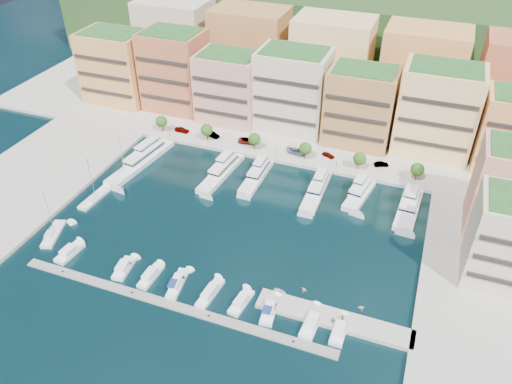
% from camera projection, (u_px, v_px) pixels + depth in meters
% --- Properties ---
extents(ground, '(400.00, 400.00, 0.00)m').
position_uv_depth(ground, '(237.00, 223.00, 126.01)').
color(ground, black).
rests_on(ground, ground).
extents(north_quay, '(220.00, 64.00, 2.00)m').
position_uv_depth(north_quay, '(305.00, 117.00, 173.06)').
color(north_quay, '#9E998E').
rests_on(north_quay, ground).
extents(east_quay, '(34.00, 76.00, 2.00)m').
position_uv_depth(east_quay, '(502.00, 313.00, 102.30)').
color(east_quay, '#9E998E').
rests_on(east_quay, ground).
extents(west_quay, '(34.00, 76.00, 2.00)m').
position_uv_depth(west_quay, '(19.00, 190.00, 137.57)').
color(west_quay, '#9E998E').
rests_on(west_quay, ground).
extents(hillside, '(240.00, 40.00, 58.00)m').
position_uv_depth(hillside, '(337.00, 67.00, 209.49)').
color(hillside, '#193917').
rests_on(hillside, ground).
extents(south_pontoon, '(72.00, 2.20, 0.35)m').
position_uv_depth(south_pontoon, '(170.00, 305.00, 104.09)').
color(south_pontoon, gray).
rests_on(south_pontoon, ground).
extents(finger_pier, '(32.00, 5.00, 2.00)m').
position_uv_depth(finger_pier, '(333.00, 320.00, 100.78)').
color(finger_pier, '#9E998E').
rests_on(finger_pier, ground).
extents(apartment_0, '(22.00, 16.50, 24.80)m').
position_uv_depth(apartment_0, '(117.00, 67.00, 174.93)').
color(apartment_0, '#E8A254').
rests_on(apartment_0, north_quay).
extents(apartment_1, '(20.00, 16.50, 26.80)m').
position_uv_depth(apartment_1, '(175.00, 70.00, 169.60)').
color(apartment_1, '#C36241').
rests_on(apartment_1, north_quay).
extents(apartment_2, '(20.00, 15.50, 22.80)m').
position_uv_depth(apartment_2, '(229.00, 87.00, 163.28)').
color(apartment_2, tan).
rests_on(apartment_2, north_quay).
extents(apartment_3, '(22.00, 16.50, 25.80)m').
position_uv_depth(apartment_3, '(293.00, 90.00, 157.95)').
color(apartment_3, beige).
rests_on(apartment_3, north_quay).
extents(apartment_4, '(20.00, 15.50, 23.80)m').
position_uv_depth(apartment_4, '(360.00, 106.00, 150.76)').
color(apartment_4, '#B37C43').
rests_on(apartment_4, north_quay).
extents(apartment_5, '(22.00, 16.50, 26.80)m').
position_uv_depth(apartment_5, '(437.00, 111.00, 145.14)').
color(apartment_5, '#F0CB7F').
rests_on(apartment_5, north_quay).
extents(backblock_0, '(26.00, 18.00, 30.00)m').
position_uv_depth(backblock_0, '(176.00, 41.00, 188.44)').
color(backblock_0, beige).
rests_on(backblock_0, north_quay).
extents(backblock_1, '(26.00, 18.00, 30.00)m').
position_uv_depth(backblock_1, '(250.00, 51.00, 179.91)').
color(backblock_1, '#B37C43').
rests_on(backblock_1, north_quay).
extents(backblock_2, '(26.00, 18.00, 30.00)m').
position_uv_depth(backblock_2, '(331.00, 62.00, 171.38)').
color(backblock_2, '#F0CB7F').
rests_on(backblock_2, north_quay).
extents(backblock_3, '(26.00, 18.00, 30.00)m').
position_uv_depth(backblock_3, '(421.00, 74.00, 162.84)').
color(backblock_3, '#E8A254').
rests_on(backblock_3, north_quay).
extents(tree_0, '(3.80, 3.80, 5.65)m').
position_uv_depth(tree_0, '(161.00, 121.00, 160.03)').
color(tree_0, '#473323').
rests_on(tree_0, north_quay).
extents(tree_1, '(3.80, 3.80, 5.65)m').
position_uv_depth(tree_1, '(207.00, 130.00, 155.48)').
color(tree_1, '#473323').
rests_on(tree_1, north_quay).
extents(tree_2, '(3.80, 3.80, 5.65)m').
position_uv_depth(tree_2, '(255.00, 139.00, 150.93)').
color(tree_2, '#473323').
rests_on(tree_2, north_quay).
extents(tree_3, '(3.80, 3.80, 5.65)m').
position_uv_depth(tree_3, '(305.00, 148.00, 146.38)').
color(tree_3, '#473323').
rests_on(tree_3, north_quay).
extents(tree_4, '(3.80, 3.80, 5.65)m').
position_uv_depth(tree_4, '(360.00, 159.00, 141.83)').
color(tree_4, '#473323').
rests_on(tree_4, north_quay).
extents(tree_5, '(3.80, 3.80, 5.65)m').
position_uv_depth(tree_5, '(417.00, 169.00, 137.28)').
color(tree_5, '#473323').
rests_on(tree_5, north_quay).
extents(lamppost_0, '(0.30, 0.30, 4.20)m').
position_uv_depth(lamppost_0, '(169.00, 129.00, 157.69)').
color(lamppost_0, black).
rests_on(lamppost_0, north_quay).
extents(lamppost_1, '(0.30, 0.30, 4.20)m').
position_uv_depth(lamppost_1, '(221.00, 139.00, 152.57)').
color(lamppost_1, black).
rests_on(lamppost_1, north_quay).
extents(lamppost_2, '(0.30, 0.30, 4.20)m').
position_uv_depth(lamppost_2, '(277.00, 150.00, 147.45)').
color(lamppost_2, black).
rests_on(lamppost_2, north_quay).
extents(lamppost_3, '(0.30, 0.30, 4.20)m').
position_uv_depth(lamppost_3, '(337.00, 161.00, 142.33)').
color(lamppost_3, black).
rests_on(lamppost_3, north_quay).
extents(lamppost_4, '(0.30, 0.30, 4.20)m').
position_uv_depth(lamppost_4, '(401.00, 174.00, 137.21)').
color(lamppost_4, black).
rests_on(lamppost_4, north_quay).
extents(yacht_0, '(8.04, 27.83, 7.30)m').
position_uv_depth(yacht_0, '(143.00, 159.00, 148.33)').
color(yacht_0, white).
rests_on(yacht_0, ground).
extents(yacht_2, '(6.11, 21.94, 7.30)m').
position_uv_depth(yacht_2, '(222.00, 170.00, 143.34)').
color(yacht_2, white).
rests_on(yacht_2, ground).
extents(yacht_3, '(4.35, 18.21, 7.30)m').
position_uv_depth(yacht_3, '(257.00, 174.00, 141.67)').
color(yacht_3, white).
rests_on(yacht_3, ground).
extents(yacht_4, '(4.32, 19.96, 7.30)m').
position_uv_depth(yacht_4, '(317.00, 189.00, 136.02)').
color(yacht_4, white).
rests_on(yacht_4, ground).
extents(yacht_5, '(6.69, 15.72, 7.30)m').
position_uv_depth(yacht_5, '(360.00, 193.00, 134.43)').
color(yacht_5, white).
rests_on(yacht_5, ground).
extents(yacht_6, '(5.83, 18.74, 7.30)m').
position_uv_depth(yacht_6, '(409.00, 206.00, 129.54)').
color(yacht_6, white).
rests_on(yacht_6, ground).
extents(cruiser_0, '(3.52, 7.71, 2.55)m').
position_uv_depth(cruiser_0, '(69.00, 253.00, 116.21)').
color(cruiser_0, white).
rests_on(cruiser_0, ground).
extents(cruiser_2, '(3.63, 7.44, 2.55)m').
position_uv_depth(cruiser_2, '(124.00, 268.00, 112.01)').
color(cruiser_2, white).
rests_on(cruiser_2, ground).
extents(cruiser_3, '(2.69, 7.77, 2.55)m').
position_uv_depth(cruiser_3, '(151.00, 276.00, 110.06)').
color(cruiser_3, white).
rests_on(cruiser_3, ground).
extents(cruiser_4, '(3.51, 9.09, 2.66)m').
position_uv_depth(cruiser_4, '(177.00, 284.00, 108.14)').
color(cruiser_4, white).
rests_on(cruiser_4, ground).
extents(cruiser_5, '(3.15, 9.16, 2.55)m').
position_uv_depth(cruiser_5, '(210.00, 293.00, 105.94)').
color(cruiser_5, white).
rests_on(cruiser_5, ground).
extents(cruiser_6, '(3.48, 7.69, 2.55)m').
position_uv_depth(cruiser_6, '(241.00, 302.00, 103.92)').
color(cruiser_6, white).
rests_on(cruiser_6, ground).
extents(cruiser_7, '(3.34, 7.76, 2.66)m').
position_uv_depth(cruiser_7, '(270.00, 311.00, 102.11)').
color(cruiser_7, white).
rests_on(cruiser_7, ground).
extents(cruiser_8, '(3.36, 8.56, 2.55)m').
position_uv_depth(cruiser_8, '(312.00, 323.00, 99.58)').
color(cruiser_8, white).
rests_on(cruiser_8, ground).
extents(cruiser_9, '(2.70, 7.26, 2.55)m').
position_uv_depth(cruiser_9, '(339.00, 331.00, 98.00)').
color(cruiser_9, white).
rests_on(cruiser_9, ground).
extents(sailboat_2, '(4.43, 8.93, 13.20)m').
position_uv_depth(sailboat_2, '(124.00, 172.00, 144.17)').
color(sailboat_2, white).
rests_on(sailboat_2, ground).
extents(sailboat_1, '(3.33, 10.83, 13.20)m').
position_uv_depth(sailboat_1, '(94.00, 199.00, 133.78)').
color(sailboat_1, white).
rests_on(sailboat_1, ground).
extents(sailboat_0, '(5.80, 10.38, 13.20)m').
position_uv_depth(sailboat_0, '(53.00, 234.00, 121.87)').
color(sailboat_0, white).
rests_on(sailboat_0, ground).
extents(tender_1, '(1.84, 1.75, 0.77)m').
position_uv_depth(tender_1, '(304.00, 289.00, 107.13)').
color(tender_1, beige).
rests_on(tender_1, ground).
extents(tender_3, '(1.82, 1.69, 0.79)m').
position_uv_depth(tender_3, '(361.00, 307.00, 103.05)').
color(tender_3, beige).
rests_on(tender_3, ground).
extents(tender_0, '(3.93, 3.17, 0.72)m').
position_uv_depth(tender_0, '(280.00, 293.00, 106.33)').
color(tender_0, silver).
rests_on(tender_0, ground).
extents(car_0, '(4.87, 2.06, 1.64)m').
position_uv_depth(car_0, '(182.00, 130.00, 161.62)').
color(car_0, gray).
rests_on(car_0, north_quay).
extents(car_1, '(5.15, 2.89, 1.61)m').
position_uv_depth(car_1, '(212.00, 135.00, 159.07)').
color(car_1, gray).
rests_on(car_1, north_quay).
extents(car_2, '(6.36, 3.61, 1.67)m').
position_uv_depth(car_2, '(248.00, 141.00, 155.84)').
color(car_2, gray).
rests_on(car_2, north_quay).
extents(car_3, '(6.04, 2.88, 1.70)m').
position_uv_depth(car_3, '(297.00, 151.00, 150.66)').
color(car_3, gray).
rests_on(car_3, north_quay).
extents(car_4, '(4.20, 2.85, 1.33)m').
position_uv_depth(car_4, '(328.00, 155.00, 149.27)').
color(car_4, gray).
rests_on(car_4, north_quay).
extents(car_5, '(4.41, 2.99, 1.38)m').
position_uv_depth(car_5, '(381.00, 164.00, 145.09)').
color(car_5, gray).
rests_on(car_5, north_quay).
extents(person_0, '(0.60, 0.69, 1.59)m').
position_uv_depth(person_0, '(332.00, 320.00, 98.70)').
color(person_0, '#262A4C').
rests_on(person_0, finger_pier).
extents(person_1, '(1.00, 0.97, 1.63)m').
position_uv_depth(person_1, '(342.00, 318.00, 99.02)').
color(person_1, '#503330').
rests_on(person_1, finger_pier).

